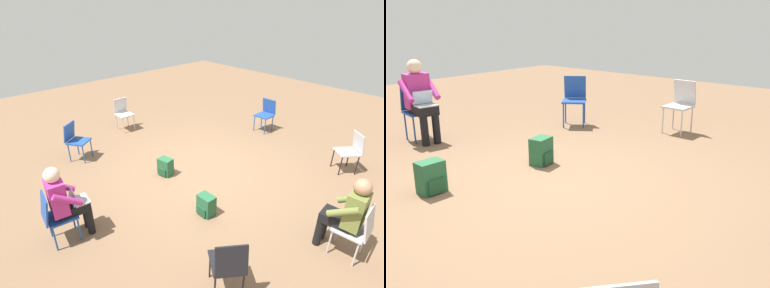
{
  "view_description": "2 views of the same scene",
  "coord_description": "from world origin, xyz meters",
  "views": [
    {
      "loc": [
        3.78,
        -3.74,
        3.3
      ],
      "look_at": [
        -0.06,
        -0.18,
        0.68
      ],
      "focal_mm": 28.0,
      "sensor_mm": 36.0,
      "label": 1
    },
    {
      "loc": [
        3.3,
        3.19,
        1.9
      ],
      "look_at": [
        -0.11,
        0.3,
        0.52
      ],
      "focal_mm": 40.0,
      "sensor_mm": 36.0,
      "label": 2
    }
  ],
  "objects": [
    {
      "name": "chair_north",
      "position": [
        -0.37,
        2.78,
        0.5
      ],
      "size": [
        0.4,
        0.44,
        0.85
      ],
      "rotation": [
        0.0,
        0.0,
        -3.14
      ],
      "color": "#1E4799",
      "rests_on": "ground"
    },
    {
      "name": "person_in_olive",
      "position": [
        2.86,
        -0.03,
        0.69
      ],
      "size": [
        0.54,
        0.52,
        1.24
      ],
      "rotation": [
        0.0,
        0.0,
        1.65
      ],
      "color": "black",
      "rests_on": "ground"
    },
    {
      "name": "chair_southwest",
      "position": [
        -2.27,
        -1.61,
        0.5
      ],
      "size": [
        0.58,
        0.57,
        0.85
      ],
      "rotation": [
        0.0,
        0.0,
        -0.95
      ],
      "color": "#1E4799",
      "rests_on": "ground"
    },
    {
      "name": "chair_northeast",
      "position": [
        2.03,
        2.28,
        0.5
      ],
      "size": [
        0.58,
        0.59,
        0.85
      ],
      "rotation": [
        0.0,
        0.0,
        2.44
      ],
      "color": "#B7B7BC",
      "rests_on": "ground"
    },
    {
      "name": "backpack_near_laptop_user",
      "position": [
        1.02,
        -0.86,
        0.16
      ],
      "size": [
        0.29,
        0.25,
        0.36
      ],
      "rotation": [
        0.0,
        0.0,
        6.26
      ],
      "color": "#235B38",
      "rests_on": "ground"
    },
    {
      "name": "chair_east",
      "position": [
        3.02,
        -0.02,
        0.5
      ],
      "size": [
        0.47,
        0.43,
        0.85
      ],
      "rotation": [
        0.0,
        0.0,
        1.65
      ],
      "color": "#B7B7BC",
      "rests_on": "ground"
    },
    {
      "name": "ground_plane",
      "position": [
        0.0,
        0.0,
        0.0
      ],
      "size": [
        16.63,
        16.63,
        0.0
      ],
      "primitive_type": "plane",
      "color": "brown"
    },
    {
      "name": "chair_west",
      "position": [
        -3.02,
        0.03,
        0.5
      ],
      "size": [
        0.44,
        0.41,
        0.85
      ],
      "rotation": [
        0.0,
        0.0,
        -1.59
      ],
      "color": "#B7B7BC",
      "rests_on": "ground"
    },
    {
      "name": "chair_south",
      "position": [
        -0.02,
        -2.88,
        0.5
      ],
      "size": [
        0.45,
        0.49,
        0.85
      ],
      "rotation": [
        0.0,
        0.0,
        -0.14
      ],
      "color": "#1E4799",
      "rests_on": "ground"
    },
    {
      "name": "chair_southeast",
      "position": [
        2.24,
        -1.73,
        0.5
      ],
      "size": [
        0.58,
        0.57,
        0.85
      ],
      "rotation": [
        0.0,
        0.0,
        0.94
      ],
      "color": "black",
      "rests_on": "ground"
    },
    {
      "name": "person_with_laptop",
      "position": [
        0.0,
        -2.71,
        0.69
      ],
      "size": [
        0.54,
        0.56,
        1.24
      ],
      "rotation": [
        0.0,
        0.0,
        -0.14
      ],
      "color": "black",
      "rests_on": "ground"
    },
    {
      "name": "backpack_by_empty_chair",
      "position": [
        -0.41,
        -0.59,
        0.16
      ],
      "size": [
        0.31,
        0.28,
        0.36
      ],
      "rotation": [
        0.0,
        0.0,
        0.19
      ],
      "color": "#235B38",
      "rests_on": "ground"
    }
  ]
}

